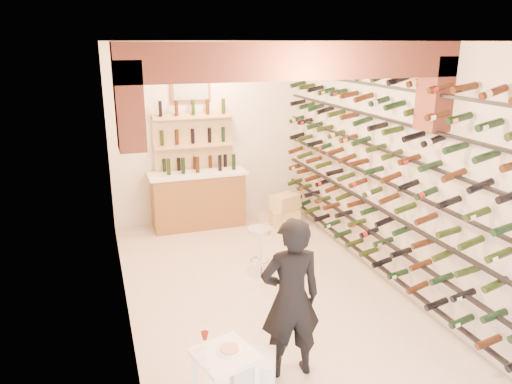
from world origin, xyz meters
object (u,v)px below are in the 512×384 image
(back_counter, at_px, (198,198))
(chrome_barstool, at_px, (260,247))
(white_stool, at_px, (256,377))
(person, at_px, (291,299))
(tasting_table, at_px, (225,365))
(wine_rack, at_px, (371,170))
(crate_lower, at_px, (285,217))

(back_counter, relative_size, chrome_barstool, 2.46)
(white_stool, bearing_deg, person, 29.06)
(back_counter, distance_m, chrome_barstool, 2.18)
(tasting_table, xyz_separation_m, chrome_barstool, (1.21, 2.61, -0.16))
(wine_rack, distance_m, white_stool, 3.24)
(back_counter, xyz_separation_m, crate_lower, (1.48, -0.45, -0.38))
(tasting_table, distance_m, crate_lower, 4.87)
(person, xyz_separation_m, crate_lower, (1.48, 3.86, -0.68))
(chrome_barstool, bearing_deg, crate_lower, 57.97)
(wine_rack, height_order, crate_lower, wine_rack)
(tasting_table, relative_size, person, 0.50)
(tasting_table, height_order, white_stool, tasting_table)
(person, height_order, crate_lower, person)
(tasting_table, bearing_deg, white_stool, 12.53)
(back_counter, distance_m, crate_lower, 1.59)
(back_counter, relative_size, tasting_table, 2.04)
(white_stool, relative_size, chrome_barstool, 0.65)
(wine_rack, xyz_separation_m, tasting_table, (-2.61, -2.09, -0.99))
(white_stool, bearing_deg, tasting_table, -150.70)
(white_stool, distance_m, crate_lower, 4.53)
(person, bearing_deg, chrome_barstool, -96.83)
(white_stool, xyz_separation_m, chrome_barstool, (0.87, 2.42, 0.18))
(back_counter, height_order, chrome_barstool, back_counter)
(wine_rack, height_order, white_stool, wine_rack)
(back_counter, distance_m, person, 4.32)
(person, relative_size, crate_lower, 3.32)
(chrome_barstool, distance_m, crate_lower, 2.00)
(wine_rack, xyz_separation_m, crate_lower, (-0.35, 2.20, -1.40))
(back_counter, bearing_deg, person, -90.03)
(person, height_order, chrome_barstool, person)
(wine_rack, height_order, tasting_table, wine_rack)
(tasting_table, relative_size, chrome_barstool, 1.21)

